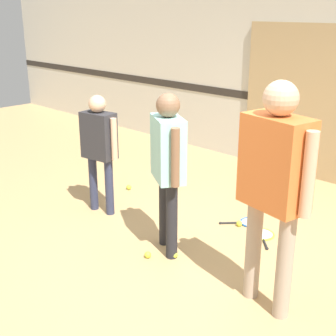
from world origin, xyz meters
TOP-DOWN VIEW (x-y plane):
  - ground_plane at (0.00, 0.00)m, footprint 16.00×16.00m
  - person_instructor at (-0.17, -0.03)m, footprint 0.53×0.44m
  - person_student_left at (-1.40, 0.09)m, footprint 0.52×0.27m
  - person_student_right at (1.04, -0.14)m, footprint 0.69×0.37m
  - racket_spare_on_floor at (0.06, 1.05)m, footprint 0.44×0.47m
  - racket_second_spare at (0.33, 0.88)m, footprint 0.44×0.45m
  - tennis_ball_near_instructor at (-0.20, -0.29)m, footprint 0.07×0.07m
  - tennis_ball_by_spare_racket at (0.02, 0.90)m, footprint 0.07×0.07m
  - tennis_ball_stray_left at (-0.02, -0.11)m, footprint 0.07×0.07m
  - tennis_ball_stray_right at (-1.70, 0.78)m, footprint 0.07×0.07m

SIDE VIEW (x-z plane):
  - ground_plane at x=0.00m, z-range 0.00..0.00m
  - racket_second_spare at x=0.33m, z-range -0.01..0.03m
  - racket_spare_on_floor at x=0.06m, z-range -0.01..0.03m
  - tennis_ball_near_instructor at x=-0.20m, z-range 0.00..0.07m
  - tennis_ball_by_spare_racket at x=0.02m, z-range 0.00..0.07m
  - tennis_ball_stray_left at x=-0.02m, z-range 0.00..0.07m
  - tennis_ball_stray_right at x=-1.70m, z-range 0.00..0.07m
  - person_student_left at x=-1.40m, z-range 0.17..1.56m
  - person_instructor at x=-0.17m, z-range 0.19..1.77m
  - person_student_right at x=1.04m, z-range 0.22..2.05m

